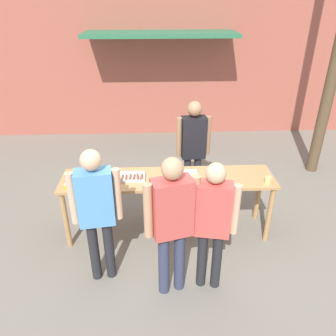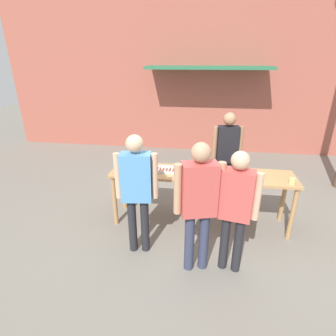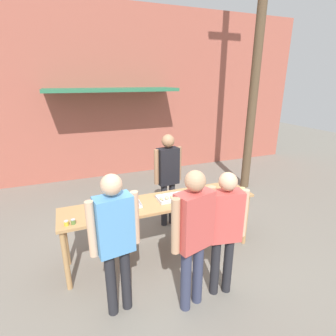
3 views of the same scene
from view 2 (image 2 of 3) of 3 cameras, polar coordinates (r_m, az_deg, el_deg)
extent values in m
plane|color=slate|center=(4.65, 6.73, -11.48)|extent=(24.00, 24.00, 0.00)
cube|color=#A85647|center=(7.87, 8.72, 19.83)|extent=(12.00, 0.12, 4.50)
cube|color=#2D704C|center=(7.31, 8.76, 20.82)|extent=(3.20, 1.00, 0.08)
cube|color=tan|center=(4.22, 7.28, -1.34)|extent=(2.91, 0.65, 0.04)
cylinder|color=tan|center=(4.43, -11.52, -7.01)|extent=(0.07, 0.07, 0.88)
cylinder|color=tan|center=(4.41, 25.44, -9.10)|extent=(0.07, 0.07, 0.88)
cylinder|color=tan|center=(4.86, -9.53, -4.07)|extent=(0.07, 0.07, 0.88)
cylinder|color=tan|center=(4.84, 23.84, -5.94)|extent=(0.07, 0.07, 0.88)
cube|color=silver|center=(4.25, 0.00, -0.57)|extent=(0.46, 0.25, 0.01)
cube|color=silver|center=(4.14, -0.25, -0.95)|extent=(0.46, 0.01, 0.03)
cube|color=silver|center=(4.36, 0.24, 0.31)|extent=(0.46, 0.01, 0.03)
cube|color=silver|center=(4.28, -2.99, -0.13)|extent=(0.01, 0.25, 0.03)
cube|color=silver|center=(4.22, 3.03, -0.48)|extent=(0.01, 0.25, 0.03)
cylinder|color=brown|center=(4.28, -2.42, -0.24)|extent=(0.04, 0.15, 0.02)
cylinder|color=brown|center=(4.27, -1.72, -0.26)|extent=(0.03, 0.13, 0.02)
cylinder|color=brown|center=(4.25, -1.10, -0.33)|extent=(0.04, 0.13, 0.03)
cylinder|color=brown|center=(4.25, -0.33, -0.38)|extent=(0.03, 0.14, 0.02)
cylinder|color=brown|center=(4.25, 0.40, -0.34)|extent=(0.03, 0.13, 0.03)
cylinder|color=brown|center=(4.23, 1.08, -0.48)|extent=(0.03, 0.15, 0.02)
cylinder|color=brown|center=(4.24, 1.75, -0.42)|extent=(0.04, 0.15, 0.03)
cylinder|color=brown|center=(4.22, 2.43, -0.51)|extent=(0.04, 0.14, 0.03)
cube|color=silver|center=(4.22, 9.80, -1.13)|extent=(0.45, 0.28, 0.01)
cube|color=silver|center=(4.09, 9.84, -1.61)|extent=(0.45, 0.01, 0.03)
cube|color=silver|center=(4.33, 9.80, -0.16)|extent=(0.45, 0.01, 0.03)
cube|color=silver|center=(4.21, 6.81, -0.70)|extent=(0.01, 0.28, 0.03)
cube|color=silver|center=(4.22, 12.82, -1.03)|extent=(0.01, 0.28, 0.03)
ellipsoid|color=#D6B77F|center=(4.21, 7.57, -0.69)|extent=(0.06, 0.11, 0.04)
ellipsoid|color=#D6B77F|center=(4.21, 8.70, -0.70)|extent=(0.08, 0.11, 0.05)
ellipsoid|color=#D6B77F|center=(4.20, 9.83, -0.84)|extent=(0.07, 0.12, 0.04)
ellipsoid|color=#D6B77F|center=(4.22, 10.95, -0.81)|extent=(0.06, 0.11, 0.05)
ellipsoid|color=#D6B77F|center=(4.21, 12.08, -0.89)|extent=(0.09, 0.13, 0.05)
cylinder|color=gold|center=(4.23, -11.05, -0.82)|extent=(0.06, 0.06, 0.06)
cylinder|color=#B2B2B7|center=(4.21, -11.08, -0.41)|extent=(0.05, 0.05, 0.01)
cylinder|color=#567A38|center=(4.20, -9.97, -0.86)|extent=(0.06, 0.06, 0.06)
cylinder|color=#B2B2B7|center=(4.19, -10.00, -0.45)|extent=(0.05, 0.05, 0.01)
cylinder|color=#DBC67A|center=(4.21, 25.42, -2.57)|extent=(0.08, 0.08, 0.09)
cylinder|color=#232328|center=(5.14, 11.19, -2.90)|extent=(0.11, 0.11, 0.84)
cylinder|color=#232328|center=(5.17, 13.02, -2.92)|extent=(0.11, 0.11, 0.84)
cube|color=black|center=(4.89, 12.82, 5.05)|extent=(0.39, 0.24, 0.66)
sphere|color=#936B4C|center=(4.77, 13.30, 10.35)|extent=(0.23, 0.23, 0.23)
cylinder|color=#936B4C|center=(4.85, 10.17, 5.32)|extent=(0.08, 0.08, 0.63)
cylinder|color=#936B4C|center=(4.93, 15.45, 5.15)|extent=(0.08, 0.08, 0.63)
cylinder|color=#232328|center=(3.81, -5.03, -12.31)|extent=(0.12, 0.12, 0.83)
cylinder|color=#232328|center=(3.83, -7.73, -12.23)|extent=(0.12, 0.12, 0.83)
cube|color=#5193D1|center=(3.45, -6.91, -2.01)|extent=(0.42, 0.27, 0.66)
sphere|color=#DBAD89|center=(3.29, -7.29, 5.31)|extent=(0.23, 0.23, 0.23)
cylinder|color=#DBAD89|center=(3.42, -2.92, -1.79)|extent=(0.09, 0.09, 0.63)
cylinder|color=#DBAD89|center=(3.48, -10.86, -1.73)|extent=(0.09, 0.09, 0.63)
cylinder|color=#232328|center=(3.60, 14.96, -15.90)|extent=(0.11, 0.11, 0.79)
cylinder|color=#232328|center=(3.61, 12.17, -15.51)|extent=(0.11, 0.11, 0.79)
cube|color=#C64C47|center=(3.22, 14.70, -5.68)|extent=(0.41, 0.28, 0.63)
sphere|color=#DBAD89|center=(3.04, 15.51, 1.62)|extent=(0.22, 0.22, 0.22)
cylinder|color=#DBAD89|center=(3.21, 18.87, -5.97)|extent=(0.09, 0.09, 0.60)
cylinder|color=#DBAD89|center=(3.23, 10.62, -4.87)|extent=(0.09, 0.09, 0.60)
cylinder|color=#333851|center=(3.55, 7.76, -15.42)|extent=(0.13, 0.13, 0.84)
cylinder|color=#333851|center=(3.51, 4.66, -15.74)|extent=(0.13, 0.13, 0.84)
cube|color=#C64C47|center=(3.12, 6.79, -4.65)|extent=(0.47, 0.33, 0.66)
sphere|color=tan|center=(2.94, 7.20, 3.41)|extent=(0.23, 0.23, 0.23)
cylinder|color=tan|center=(3.18, 11.32, -4.07)|extent=(0.09, 0.09, 0.63)
cylinder|color=tan|center=(3.07, 2.12, -4.67)|extent=(0.09, 0.09, 0.63)
camera|label=1|loc=(0.58, -132.40, 60.62)|focal=35.00mm
camera|label=3|loc=(1.35, -61.08, 13.28)|focal=28.00mm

